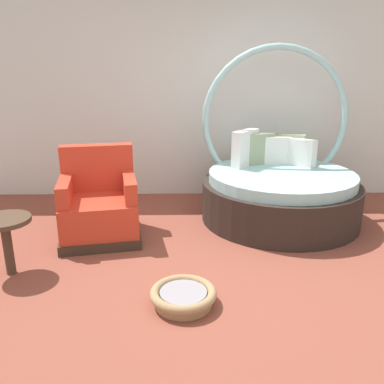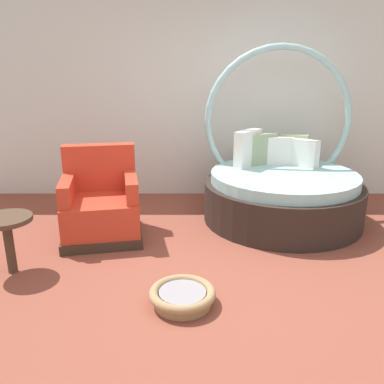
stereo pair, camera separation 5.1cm
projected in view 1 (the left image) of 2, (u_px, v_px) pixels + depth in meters
ground_plane at (238, 286)px, 3.31m from camera, size 8.00×8.00×0.02m
back_wall at (217, 94)px, 5.34m from camera, size 8.00×0.12×2.76m
round_daybed at (279, 185)px, 4.70m from camera, size 1.82×1.82×2.00m
red_armchair at (99, 207)px, 4.18m from camera, size 0.93×0.93×0.94m
pet_basket at (183, 296)px, 3.02m from camera, size 0.51×0.51×0.13m
side_table at (5, 228)px, 3.37m from camera, size 0.44×0.44×0.52m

